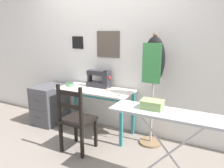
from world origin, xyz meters
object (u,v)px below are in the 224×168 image
Objects in this scene: scissors at (120,96)px; thread_spool_near_machine at (107,89)px; fabric_bowl at (70,84)px; storage_box at (152,104)px; filing_cabinet at (49,104)px; dress_form at (154,67)px; sewing_machine at (100,79)px; wooden_chair at (77,120)px; ironing_board at (171,118)px.

scissors is 2.90× the size of thread_spool_near_machine.
fabric_bowl is 0.58× the size of storage_box.
filing_cabinet is 2.24m from storage_box.
dress_form is 0.87m from storage_box.
scissors is 0.88m from storage_box.
fabric_bowl is at bearing -159.92° from sewing_machine.
wooden_chair reaches higher than thread_spool_near_machine.
ironing_board is at bearing -35.96° from scissors.
sewing_machine is 1.62m from ironing_board.
thread_spool_near_machine is 0.18× the size of storage_box.
ironing_board is at bearing -17.86° from filing_cabinet.
storage_box reaches higher than ironing_board.
dress_form is 1.00m from ironing_board.
filing_cabinet is at bearing -177.49° from fabric_bowl.
sewing_machine is at bearing 141.79° from storage_box.
ironing_board reaches higher than filing_cabinet.
dress_form is at bearing 37.97° from wooden_chair.
sewing_machine reaches higher than ironing_board.
ironing_board reaches higher than scissors.
wooden_chair is at bearing -135.95° from scissors.
fabric_bowl is at bearing 157.35° from ironing_board.
sewing_machine is 0.60m from scissors.
fabric_bowl is 1.40m from dress_form.
storage_box is at bearing -38.21° from sewing_machine.
thread_spool_near_machine is 0.06× the size of filing_cabinet.
storage_box is (2.06, -0.70, 0.54)m from filing_cabinet.
dress_form is at bearing 118.10° from ironing_board.
dress_form reaches higher than thread_spool_near_machine.
sewing_machine is at bearing 95.48° from wooden_chair.
ironing_board is (1.33, -0.91, -0.05)m from sewing_machine.
sewing_machine is 3.37× the size of scissors.
thread_spool_near_machine is at bearing -175.15° from dress_form.
sewing_machine is 1.07m from filing_cabinet.
sewing_machine reaches higher than fabric_bowl.
scissors is at bearing 137.58° from storage_box.
dress_form is at bearing 4.85° from thread_spool_near_machine.
wooden_chair is at bearing -103.72° from thread_spool_near_machine.
storage_box is (1.59, -0.72, 0.14)m from fabric_bowl.
sewing_machine is 3.10× the size of fabric_bowl.
ironing_board is at bearing -34.64° from thread_spool_near_machine.
dress_form is at bearing -5.44° from sewing_machine.
dress_form is 1.32× the size of ironing_board.
storage_box reaches higher than fabric_bowl.
ironing_board is (0.44, -0.83, -0.32)m from dress_form.
filing_cabinet is at bearing -168.47° from sewing_machine.
ironing_board is 5.38× the size of storage_box.
sewing_machine reaches higher than thread_spool_near_machine.
thread_spool_near_machine is 0.67m from wooden_chair.
thread_spool_near_machine is (0.21, -0.14, -0.10)m from sewing_machine.
filing_cabinet is at bearing -177.65° from thread_spool_near_machine.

